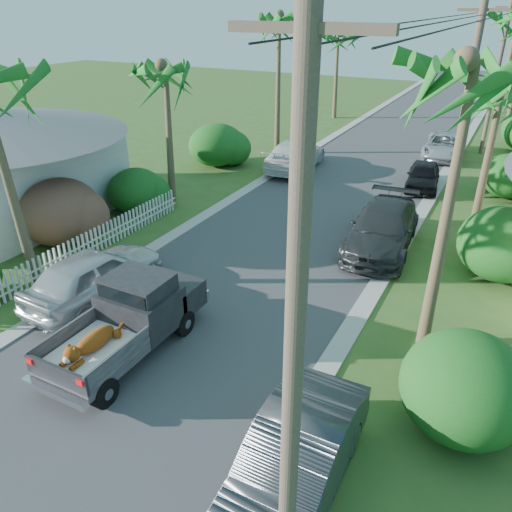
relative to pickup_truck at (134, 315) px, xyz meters
The scene contains 27 objects.
ground 2.38m from the pickup_truck, 68.75° to the right, with size 120.00×120.00×0.00m, color #325821.
road 23.02m from the pickup_truck, 88.05° to the left, with size 8.00×100.00×0.02m, color #38383A.
curb_left 23.28m from the pickup_truck, 98.70° to the left, with size 0.60×100.00×0.06m, color #A5A39E.
curb_right 23.56m from the pickup_truck, 77.53° to the left, with size 0.60×100.00×0.06m, color #A5A39E.
pickup_truck is the anchor object (origin of this frame).
parked_car_rn 6.24m from the pickup_truck, 22.10° to the right, with size 1.68×4.82×1.59m, color #303335.
parked_car_rm 10.31m from the pickup_truck, 64.85° to the left, with size 2.32×5.69×1.65m, color #272A2B.
parked_car_rf 17.87m from the pickup_truck, 75.80° to the left, with size 1.57×3.90×1.33m, color black.
parked_car_rd 24.32m from the pickup_truck, 79.62° to the left, with size 2.34×5.09×1.41m, color #B3B7BB.
parked_car_ln 3.15m from the pickup_truck, 153.74° to the left, with size 1.98×4.92×1.68m, color silver.
parked_car_lf 17.56m from the pickup_truck, 99.23° to the left, with size 2.28×5.61×1.63m, color silver.
palm_l_b 12.74m from the pickup_truck, 121.07° to the left, with size 4.40×4.40×7.40m.
palm_l_c 21.78m from the pickup_truck, 104.63° to the left, with size 4.40×4.40×9.20m.
palm_l_d 32.95m from the pickup_truck, 100.13° to the left, with size 4.40×4.40×7.70m.
palm_r_a 10.35m from the pickup_truck, 29.39° to the left, with size 4.40×4.40×8.70m.
palm_r_b 15.74m from the pickup_truck, 60.39° to the left, with size 4.40×4.40×7.20m.
shrub_l_b 8.08m from the pickup_truck, 150.39° to the left, with size 3.00×3.30×2.60m, color #A41739.
shrub_l_c 10.37m from the pickup_truck, 129.64° to the left, with size 2.40×2.64×2.00m, color #164012.
shrub_l_d 17.54m from the pickup_truck, 114.30° to the left, with size 3.20×3.52×2.40m, color #164012.
shrub_r_a 8.44m from the pickup_truck, ahead, with size 2.80×3.08×2.30m, color #164012.
shrub_r_b 12.43m from the pickup_truck, 46.32° to the left, with size 3.00×3.30×2.50m, color #164012.
shrub_r_c 19.80m from the pickup_truck, 65.28° to the left, with size 2.60×2.86×2.10m, color #164012.
picket_fence 6.30m from the pickup_truck, 146.23° to the left, with size 0.10×11.00×1.00m, color white.
utility_pole_a 8.35m from the pickup_truck, 32.15° to the right, with size 1.60×0.26×9.00m.
utility_pole_b 13.20m from the pickup_truck, 59.85° to the left, with size 1.60×0.26×9.00m.
utility_pole_c 27.00m from the pickup_truck, 76.20° to the left, with size 1.60×0.26×9.00m.
utility_pole_d 41.64m from the pickup_truck, 81.15° to the left, with size 1.60×0.26×9.00m.
Camera 1 is at (7.45, -6.54, 8.60)m, focal length 35.00 mm.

